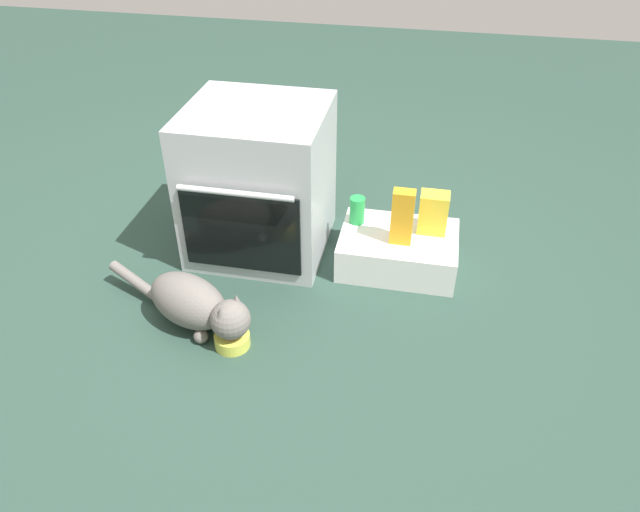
# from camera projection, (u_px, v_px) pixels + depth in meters

# --- Properties ---
(ground) EXTENTS (8.00, 8.00, 0.00)m
(ground) POSITION_uv_depth(u_px,v_px,m) (257.00, 300.00, 2.46)
(ground) COLOR #284238
(oven) EXTENTS (0.58, 0.60, 0.65)m
(oven) POSITION_uv_depth(u_px,v_px,m) (259.00, 182.00, 2.59)
(oven) COLOR #B7BABF
(oven) RESTS_ON ground
(pantry_cabinet) EXTENTS (0.50, 0.36, 0.16)m
(pantry_cabinet) POSITION_uv_depth(u_px,v_px,m) (398.00, 250.00, 2.61)
(pantry_cabinet) COLOR white
(pantry_cabinet) RESTS_ON ground
(food_bowl) EXTENTS (0.13, 0.13, 0.08)m
(food_bowl) POSITION_uv_depth(u_px,v_px,m) (232.00, 339.00, 2.24)
(food_bowl) COLOR #D1D14C
(food_bowl) RESTS_ON ground
(cat) EXTENTS (0.68, 0.36, 0.22)m
(cat) POSITION_uv_depth(u_px,v_px,m) (195.00, 304.00, 2.27)
(cat) COLOR slate
(cat) RESTS_ON ground
(juice_carton) EXTENTS (0.09, 0.06, 0.24)m
(juice_carton) POSITION_uv_depth(u_px,v_px,m) (402.00, 217.00, 2.46)
(juice_carton) COLOR orange
(juice_carton) RESTS_ON pantry_cabinet
(soda_can) EXTENTS (0.07, 0.07, 0.12)m
(soda_can) POSITION_uv_depth(u_px,v_px,m) (357.00, 210.00, 2.61)
(soda_can) COLOR green
(soda_can) RESTS_ON pantry_cabinet
(snack_bag) EXTENTS (0.12, 0.09, 0.18)m
(snack_bag) POSITION_uv_depth(u_px,v_px,m) (433.00, 213.00, 2.54)
(snack_bag) COLOR yellow
(snack_bag) RESTS_ON pantry_cabinet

